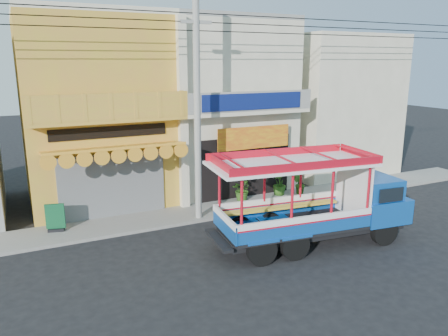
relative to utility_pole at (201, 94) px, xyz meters
name	(u,v)px	position (x,y,z in m)	size (l,w,h in m)	color
ground	(262,246)	(0.85, -3.30, -5.03)	(90.00, 90.00, 0.00)	black
sidewalk	(214,210)	(0.85, 0.70, -4.97)	(30.00, 2.00, 0.12)	slate
shophouse_left	(95,110)	(-3.15, 4.66, -0.92)	(6.00, 7.50, 8.24)	gold
shophouse_right	(217,104)	(2.85, 4.66, -0.93)	(6.00, 6.75, 8.24)	beige
party_pilaster	(183,117)	(-0.15, 1.55, -1.03)	(0.35, 0.30, 8.00)	beige
filler_building_right	(327,105)	(9.85, 4.70, -1.23)	(6.00, 6.00, 7.60)	beige
utility_pole	(201,94)	(0.00, 0.00, 0.00)	(28.00, 0.26, 9.00)	gray
songthaew_truck	(325,200)	(2.96, -3.93, -3.46)	(7.17, 2.99, 3.25)	black
green_sign	(55,220)	(-5.45, 0.97, -4.48)	(0.68, 0.44, 1.04)	black
potted_plant_a	(242,189)	(2.45, 1.22, -4.41)	(0.91, 0.79, 1.01)	#2A5418
potted_plant_b	(299,184)	(5.30, 0.84, -4.40)	(0.56, 0.45, 1.02)	#2A5418
potted_plant_c	(279,183)	(4.42, 1.16, -4.36)	(0.62, 0.62, 1.10)	#2A5418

